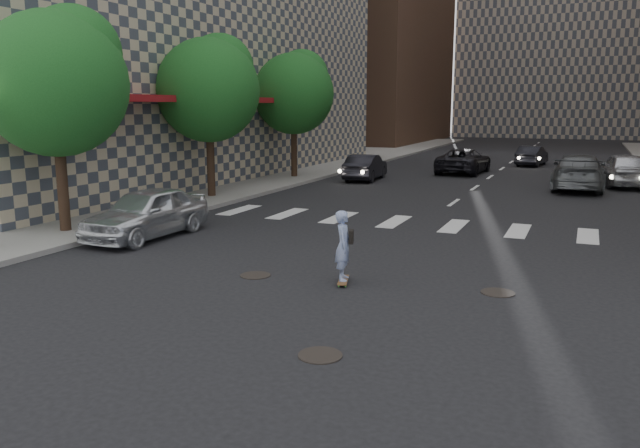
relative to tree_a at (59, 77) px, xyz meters
The scene contains 15 objects.
ground 10.99m from the tree_a, 18.35° to the right, with size 160.00×160.00×0.00m, color black.
sidewalk_left 18.19m from the tree_a, 106.66° to the left, with size 13.00×80.00×0.15m, color gray.
tree_a is the anchor object (origin of this frame).
tree_b 8.00m from the tree_a, 90.00° to the left, with size 4.20×4.20×6.60m.
tree_c 16.00m from the tree_a, 90.00° to the left, with size 4.20×4.20×6.60m.
manhole_a 12.91m from the tree_a, 27.88° to the right, with size 0.70×0.70×0.02m, color black.
manhole_b 8.99m from the tree_a, 14.56° to the right, with size 0.70×0.70×0.02m, color black.
manhole_c 13.62m from the tree_a, ahead, with size 0.70×0.70×0.02m, color black.
skateboarder 10.41m from the tree_a, 10.25° to the right, with size 0.51×0.84×1.62m.
silver_sedan 4.64m from the tree_a, 12.36° to the left, with size 1.76×4.36×1.49m, color silver.
traffic_car_a 17.70m from the tree_a, 77.88° to the left, with size 1.42×4.08×1.35m, color black.
traffic_car_b 22.44m from the tree_a, 50.91° to the left, with size 2.29×5.63×1.63m, color #53565A.
traffic_car_c 23.91m from the tree_a, 70.86° to the left, with size 2.33×5.05×1.40m, color black.
traffic_car_d 25.37m from the tree_a, 50.50° to the left, with size 1.94×4.83×1.65m, color silver.
traffic_car_e 31.01m from the tree_a, 69.13° to the left, with size 1.35×3.87×1.28m, color black.
Camera 1 is at (4.80, -10.92, 3.83)m, focal length 35.00 mm.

